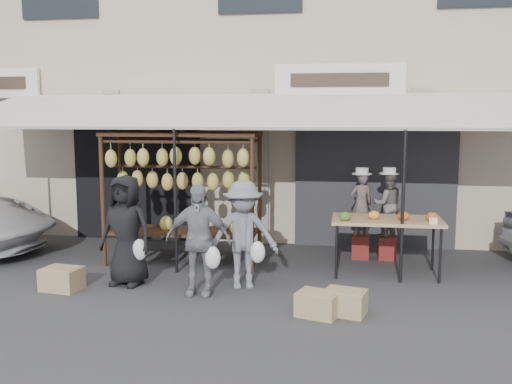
# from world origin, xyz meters

# --- Properties ---
(ground_plane) EXTENTS (90.00, 90.00, 0.00)m
(ground_plane) POSITION_xyz_m (0.00, 0.00, 0.00)
(ground_plane) COLOR #2D2D30
(shophouse) EXTENTS (24.00, 6.15, 7.30)m
(shophouse) POSITION_xyz_m (-0.00, 6.50, 3.65)
(shophouse) COLOR #BFB197
(shophouse) RESTS_ON ground_plane
(awning) EXTENTS (10.00, 2.35, 2.92)m
(awning) POSITION_xyz_m (0.01, 2.28, 2.57)
(awning) COLOR beige
(awning) RESTS_ON ground_plane
(banana_rack) EXTENTS (2.60, 0.90, 2.24)m
(banana_rack) POSITION_xyz_m (-1.05, 1.69, 1.57)
(banana_rack) COLOR #311C10
(banana_rack) RESTS_ON ground_plane
(produce_table) EXTENTS (1.70, 0.90, 1.04)m
(produce_table) POSITION_xyz_m (2.31, 1.54, 0.86)
(produce_table) COLOR tan
(produce_table) RESTS_ON ground_plane
(vendor_left) EXTENTS (0.47, 0.39, 1.12)m
(vendor_left) POSITION_xyz_m (1.93, 2.53, 0.97)
(vendor_left) COLOR #5F504B
(vendor_left) RESTS_ON stool_left
(vendor_right) EXTENTS (0.60, 0.50, 1.13)m
(vendor_right) POSITION_xyz_m (2.39, 2.54, 0.98)
(vendor_right) COLOR #6B635D
(vendor_right) RESTS_ON stool_right
(customer_left) EXTENTS (0.88, 0.65, 1.65)m
(customer_left) POSITION_xyz_m (-1.54, 0.42, 0.82)
(customer_left) COLOR black
(customer_left) RESTS_ON ground_plane
(customer_mid) EXTENTS (0.93, 0.41, 1.57)m
(customer_mid) POSITION_xyz_m (-0.37, 0.13, 0.79)
(customer_mid) COLOR gray
(customer_mid) RESTS_ON ground_plane
(customer_right) EXTENTS (1.14, 0.83, 1.58)m
(customer_right) POSITION_xyz_m (0.20, 0.54, 0.79)
(customer_right) COLOR slate
(customer_right) RESTS_ON ground_plane
(stool_left) EXTENTS (0.33, 0.33, 0.41)m
(stool_left) POSITION_xyz_m (1.93, 2.53, 0.21)
(stool_left) COLOR maroon
(stool_left) RESTS_ON ground_plane
(stool_right) EXTENTS (0.36, 0.36, 0.41)m
(stool_right) POSITION_xyz_m (2.39, 2.54, 0.21)
(stool_right) COLOR maroon
(stool_right) RESTS_ON ground_plane
(crate_near_a) EXTENTS (0.60, 0.52, 0.30)m
(crate_near_a) POSITION_xyz_m (1.34, -0.48, 0.15)
(crate_near_a) COLOR tan
(crate_near_a) RESTS_ON ground_plane
(crate_near_b) EXTENTS (0.59, 0.50, 0.31)m
(crate_near_b) POSITION_xyz_m (1.68, -0.36, 0.15)
(crate_near_b) COLOR tan
(crate_near_b) RESTS_ON ground_plane
(crate_far) EXTENTS (0.59, 0.48, 0.32)m
(crate_far) POSITION_xyz_m (-2.38, 0.02, 0.16)
(crate_far) COLOR tan
(crate_far) RESTS_ON ground_plane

